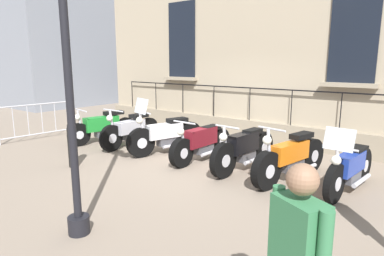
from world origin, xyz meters
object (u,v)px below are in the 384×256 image
object	(u,v)px
bollard	(72,144)
crowd_barrier	(35,120)
motorcycle_white	(166,135)
motorcycle_orange	(291,158)
motorcycle_green	(103,127)
motorcycle_maroon	(202,142)
motorcycle_black	(244,149)
motorcycle_silver	(131,130)
motorcycle_blue	(350,168)

from	to	relation	value
bollard	crowd_barrier	bearing A→B (deg)	-104.93
motorcycle_white	motorcycle_orange	world-z (taller)	motorcycle_white
motorcycle_green	motorcycle_maroon	size ratio (longest dim) A/B	0.99
motorcycle_maroon	motorcycle_black	bearing A→B (deg)	88.85
motorcycle_silver	crowd_barrier	distance (m)	3.06
crowd_barrier	motorcycle_blue	bearing A→B (deg)	98.57
motorcycle_maroon	motorcycle_orange	size ratio (longest dim) A/B	0.94
motorcycle_orange	bollard	world-z (taller)	motorcycle_orange
motorcycle_black	bollard	world-z (taller)	motorcycle_black
motorcycle_orange	bollard	distance (m)	4.53
motorcycle_green	motorcycle_black	world-z (taller)	motorcycle_black
motorcycle_maroon	crowd_barrier	xyz separation A→B (m)	(1.24, -5.10, 0.14)
motorcycle_green	motorcycle_white	xyz separation A→B (m)	(-0.23, 2.16, 0.02)
motorcycle_white	motorcycle_black	xyz separation A→B (m)	(-0.01, 2.19, -0.01)
motorcycle_silver	bollard	bearing A→B (deg)	10.01
bollard	motorcycle_blue	bearing A→B (deg)	112.42
motorcycle_maroon	motorcycle_blue	size ratio (longest dim) A/B	1.04
crowd_barrier	motorcycle_orange	bearing A→B (deg)	99.41
crowd_barrier	bollard	size ratio (longest dim) A/B	2.05
motorcycle_silver	motorcycle_white	world-z (taller)	motorcycle_white
motorcycle_green	crowd_barrier	bearing A→B (deg)	-62.40
motorcycle_maroon	motorcycle_blue	world-z (taller)	motorcycle_blue
motorcycle_orange	crowd_barrier	bearing A→B (deg)	-80.59
crowd_barrier	bollard	distance (m)	3.30
motorcycle_black	motorcycle_blue	size ratio (longest dim) A/B	1.08
motorcycle_black	bollard	size ratio (longest dim) A/B	2.16
motorcycle_orange	motorcycle_white	bearing A→B (deg)	-90.08
motorcycle_maroon	motorcycle_orange	xyz separation A→B (m)	(0.04, 2.12, 0.01)
motorcycle_green	motorcycle_black	xyz separation A→B (m)	(-0.24, 4.35, 0.01)
motorcycle_green	crowd_barrier	size ratio (longest dim) A/B	1.00
motorcycle_silver	motorcycle_maroon	xyz separation A→B (m)	(-0.10, 2.27, -0.02)
motorcycle_white	motorcycle_blue	xyz separation A→B (m)	(-0.04, 4.23, -0.03)
motorcycle_green	motorcycle_orange	world-z (taller)	motorcycle_orange
motorcycle_orange	crowd_barrier	world-z (taller)	motorcycle_orange
motorcycle_orange	crowd_barrier	xyz separation A→B (m)	(1.20, -7.22, 0.13)
motorcycle_maroon	motorcycle_blue	bearing A→B (deg)	90.14
motorcycle_white	motorcycle_black	world-z (taller)	motorcycle_white
motorcycle_silver	motorcycle_blue	world-z (taller)	motorcycle_blue
motorcycle_orange	motorcycle_blue	bearing A→B (deg)	92.61
motorcycle_blue	bollard	distance (m)	5.49
crowd_barrier	motorcycle_black	bearing A→B (deg)	101.06
motorcycle_white	motorcycle_blue	distance (m)	4.23
motorcycle_green	motorcycle_orange	distance (m)	5.36
motorcycle_black	motorcycle_white	bearing A→B (deg)	-89.67
motorcycle_blue	crowd_barrier	bearing A→B (deg)	-81.43
motorcycle_silver	motorcycle_maroon	distance (m)	2.27
motorcycle_green	motorcycle_white	bearing A→B (deg)	96.04
motorcycle_silver	motorcycle_white	xyz separation A→B (m)	(-0.07, 1.19, 0.02)
motorcycle_silver	motorcycle_black	size ratio (longest dim) A/B	0.96
motorcycle_white	crowd_barrier	world-z (taller)	motorcycle_white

